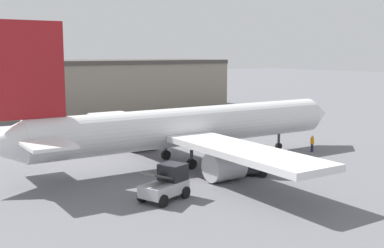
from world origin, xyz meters
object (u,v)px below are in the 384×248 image
object	(u,v)px
belt_loader_truck	(167,183)
baggage_tug	(254,162)
airplane	(182,128)
ground_crew_worker	(312,143)

from	to	relation	value
belt_loader_truck	baggage_tug	bearing A→B (deg)	-9.61
airplane	baggage_tug	distance (m)	7.62
ground_crew_worker	belt_loader_truck	xyz separation A→B (m)	(-20.59, -5.29, 0.23)
airplane	baggage_tug	size ratio (longest dim) A/B	11.45
airplane	ground_crew_worker	size ratio (longest dim) A/B	21.60
baggage_tug	belt_loader_truck	size ratio (longest dim) A/B	0.83
airplane	belt_loader_truck	distance (m)	11.00
airplane	ground_crew_worker	bearing A→B (deg)	-11.01
airplane	ground_crew_worker	world-z (taller)	airplane
baggage_tug	airplane	bearing A→B (deg)	150.80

